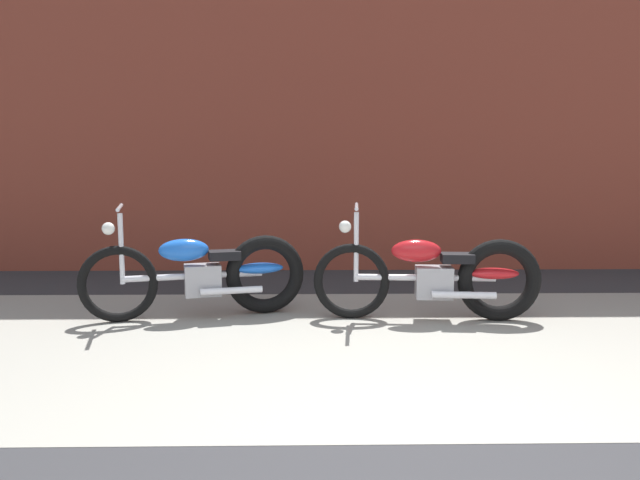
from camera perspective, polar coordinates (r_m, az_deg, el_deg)
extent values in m
plane|color=#2D2D30|center=(3.31, 9.84, -18.07)|extent=(80.00, 80.00, 0.00)
cube|color=gray|center=(4.93, 6.00, -9.33)|extent=(36.00, 3.50, 0.01)
cube|color=brown|center=(8.20, 3.23, 13.45)|extent=(36.00, 0.50, 4.57)
torus|color=black|center=(5.70, -18.10, -3.88)|extent=(0.68, 0.24, 0.68)
torus|color=black|center=(5.76, -5.07, -3.16)|extent=(0.74, 0.30, 0.73)
cylinder|color=silver|center=(5.69, -11.55, -3.27)|extent=(1.21, 0.35, 0.06)
cube|color=#99999E|center=(5.70, -10.74, -3.64)|extent=(0.36, 0.29, 0.28)
ellipsoid|color=blue|center=(5.64, -12.43, -0.90)|extent=(0.47, 0.29, 0.20)
ellipsoid|color=blue|center=(5.74, -5.57, -2.60)|extent=(0.47, 0.28, 0.10)
cube|color=black|center=(5.68, -8.78, -1.38)|extent=(0.32, 0.26, 0.08)
cylinder|color=silver|center=(5.65, -17.82, -0.78)|extent=(0.05, 0.05, 0.62)
cylinder|color=silver|center=(5.61, -17.96, 2.86)|extent=(0.17, 0.57, 0.03)
sphere|color=white|center=(5.63, -18.90, 1.00)|extent=(0.11, 0.11, 0.11)
cylinder|color=silver|center=(5.59, -8.15, -4.63)|extent=(0.55, 0.19, 0.06)
torus|color=black|center=(5.55, 2.92, -3.81)|extent=(0.68, 0.13, 0.68)
torus|color=black|center=(5.69, 16.16, -3.57)|extent=(0.74, 0.19, 0.73)
cylinder|color=silver|center=(5.58, 9.62, -3.44)|extent=(1.24, 0.15, 0.06)
cube|color=#99999E|center=(5.59, 10.43, -3.84)|extent=(0.34, 0.24, 0.28)
ellipsoid|color=red|center=(5.53, 8.85, -0.99)|extent=(0.45, 0.22, 0.20)
ellipsoid|color=red|center=(5.67, 15.69, -2.98)|extent=(0.45, 0.21, 0.10)
cube|color=black|center=(5.58, 12.52, -1.62)|extent=(0.29, 0.22, 0.08)
cylinder|color=silver|center=(5.50, 3.35, -0.64)|extent=(0.05, 0.05, 0.62)
cylinder|color=silver|center=(5.46, 3.38, 3.10)|extent=(0.08, 0.58, 0.03)
sphere|color=white|center=(5.48, 2.32, 1.23)|extent=(0.11, 0.11, 0.11)
cylinder|color=silver|center=(5.50, 13.09, -4.96)|extent=(0.55, 0.10, 0.06)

